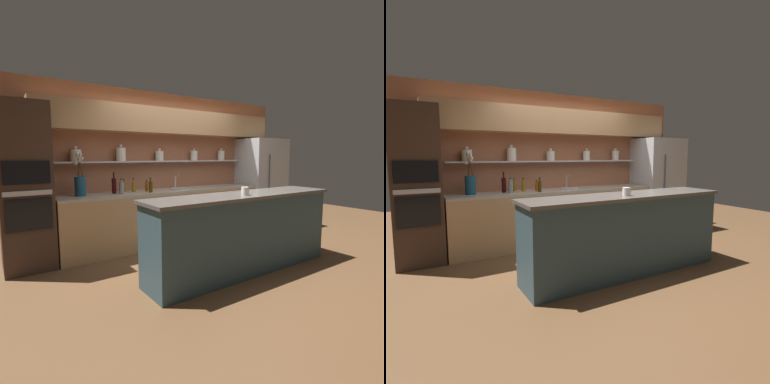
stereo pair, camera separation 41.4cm
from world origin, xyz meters
The scene contains 15 objects.
ground_plane centered at (0.00, 0.00, 0.00)m, with size 12.00×12.00×0.00m, color brown.
back_wall_unit centered at (0.00, 1.53, 1.55)m, with size 5.20×0.44×2.60m.
back_counter_unit centered at (-0.16, 1.24, 0.46)m, with size 3.61×0.62×0.92m.
island_counter centered at (0.00, -0.45, 0.51)m, with size 2.76×0.61×1.02m.
refrigerator centered at (2.14, 1.20, 0.93)m, with size 0.93×0.73×1.85m.
oven_tower centered at (-2.29, 1.24, 1.09)m, with size 0.62×0.64×2.19m.
flower_vase centered at (-1.58, 1.30, 1.09)m, with size 0.16×0.20×0.64m.
sink_fixture centered at (0.08, 1.25, 0.94)m, with size 0.31×0.31×0.25m.
bottle_spirit_0 centered at (-0.99, 1.19, 1.02)m, with size 0.07×0.07×0.24m.
bottle_wine_1 centered at (-1.06, 1.32, 1.04)m, with size 0.07×0.07×0.33m.
bottle_sauce_2 centered at (-0.52, 1.27, 1.00)m, with size 0.05×0.05×0.18m.
bottle_oil_3 centered at (-0.54, 1.10, 1.01)m, with size 0.06×0.06×0.24m.
bottle_oil_4 centered at (-0.87, 1.39, 1.00)m, with size 0.06×0.06×0.21m.
bottle_oil_5 centered at (-0.75, 1.29, 1.01)m, with size 0.06×0.06×0.22m.
coffee_mug centered at (-0.07, -0.55, 1.07)m, with size 0.11×0.09×0.10m.
Camera 1 is at (-2.70, -3.20, 1.51)m, focal length 28.00 mm.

